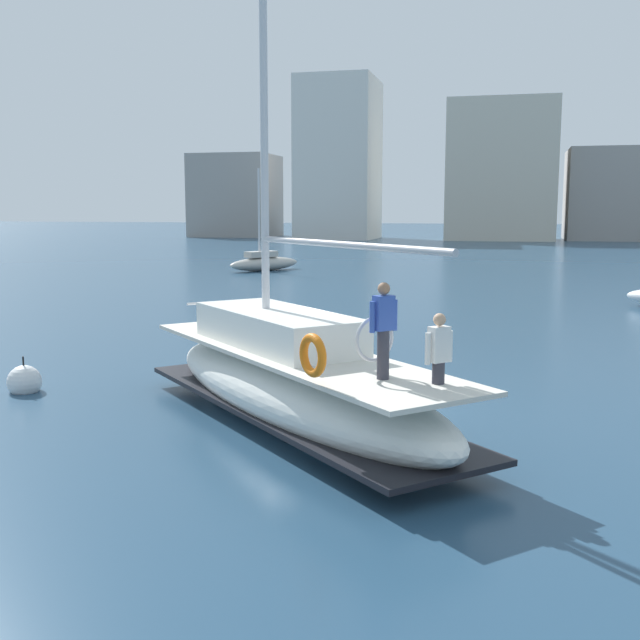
{
  "coord_description": "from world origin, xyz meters",
  "views": [
    {
      "loc": [
        3.0,
        -15.87,
        4.22
      ],
      "look_at": [
        -0.99,
        0.09,
        1.8
      ],
      "focal_mm": 42.83,
      "sensor_mm": 36.0,
      "label": 1
    }
  ],
  "objects": [
    {
      "name": "moored_sloop_near",
      "position": [
        -13.31,
        33.58,
        0.58
      ],
      "size": [
        4.26,
        5.54,
        6.85
      ],
      "color": "#B7B2A8",
      "rests_on": "ground"
    },
    {
      "name": "main_sailboat",
      "position": [
        -1.05,
        -1.86,
        0.91
      ],
      "size": [
        8.53,
        8.44,
        13.21
      ],
      "color": "white",
      "rests_on": "ground"
    },
    {
      "name": "ground_plane",
      "position": [
        0.0,
        0.0,
        0.0
      ],
      "size": [
        400.0,
        400.0,
        0.0
      ],
      "primitive_type": "plane",
      "color": "navy"
    },
    {
      "name": "waterfront_buildings",
      "position": [
        1.71,
        90.59,
        8.83
      ],
      "size": [
        82.59,
        17.8,
        21.64
      ],
      "color": "gray",
      "rests_on": "ground"
    },
    {
      "name": "mooring_buoy",
      "position": [
        -7.83,
        -0.81,
        0.23
      ],
      "size": [
        0.78,
        0.78,
        0.99
      ],
      "color": "silver",
      "rests_on": "ground"
    }
  ]
}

